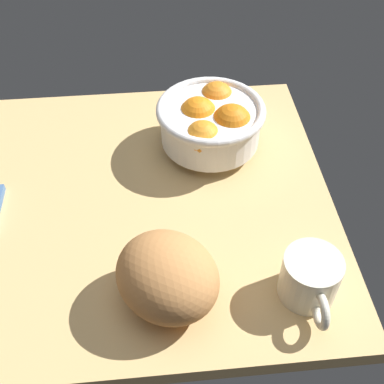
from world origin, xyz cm
name	(u,v)px	position (x,y,z in cm)	size (l,w,h in cm)	color
ground_plane	(106,207)	(0.00, 0.00, -1.50)	(80.15, 64.47, 3.00)	tan
fruit_bowl	(211,121)	(20.34, 12.51, 6.37)	(20.29, 20.29, 11.01)	white
bread_loaf	(167,276)	(10.04, -20.52, 5.59)	(15.63, 13.66, 11.18)	#BF7F46
mug	(310,279)	(30.64, -21.73, 3.83)	(8.62, 12.57, 7.65)	silver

